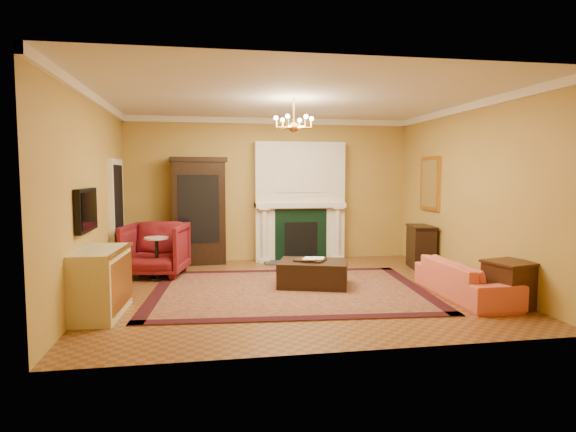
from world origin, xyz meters
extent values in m
cube|color=brown|center=(0.00, 0.00, -0.01)|extent=(6.00, 5.50, 0.02)
cube|color=silver|center=(0.00, 0.00, 3.01)|extent=(6.00, 5.50, 0.02)
cube|color=#B99742|center=(0.00, 2.76, 1.50)|extent=(6.00, 0.02, 3.00)
cube|color=#B99742|center=(0.00, -2.76, 1.50)|extent=(6.00, 0.02, 3.00)
cube|color=#B99742|center=(-3.01, 0.00, 1.50)|extent=(0.02, 5.50, 3.00)
cube|color=#B99742|center=(3.01, 0.00, 1.50)|extent=(0.02, 5.50, 3.00)
cube|color=silver|center=(0.60, 2.59, 1.25)|extent=(1.90, 0.32, 2.50)
cube|color=silver|center=(0.60, 2.42, 1.85)|extent=(1.10, 0.01, 0.80)
cube|color=#0D311F|center=(0.60, 2.42, 0.55)|extent=(1.10, 0.02, 1.10)
cube|color=black|center=(0.60, 2.42, 0.45)|extent=(0.70, 0.02, 0.75)
cube|color=#333333|center=(0.60, 2.30, 0.02)|extent=(1.60, 0.50, 0.04)
cube|color=silver|center=(0.60, 2.53, 1.18)|extent=(1.90, 0.44, 0.10)
cylinder|color=silver|center=(-0.18, 2.41, 0.59)|extent=(0.14, 0.14, 1.18)
cylinder|color=silver|center=(1.38, 2.41, 0.59)|extent=(0.14, 0.14, 1.18)
cube|color=white|center=(0.00, 2.71, 2.94)|extent=(6.00, 0.08, 0.12)
cube|color=white|center=(-2.96, 0.00, 2.94)|extent=(0.08, 5.50, 0.12)
cube|color=white|center=(2.96, 0.00, 2.94)|extent=(0.08, 5.50, 0.12)
cube|color=silver|center=(-2.96, 1.70, 1.05)|extent=(0.08, 1.05, 2.10)
cube|color=black|center=(-2.92, 1.70, 1.02)|extent=(0.02, 0.85, 1.95)
cube|color=black|center=(-2.95, -0.60, 1.35)|extent=(0.08, 0.95, 0.58)
cube|color=black|center=(-2.90, -0.60, 1.35)|extent=(0.01, 0.85, 0.48)
cube|color=gold|center=(2.97, 1.40, 1.65)|extent=(0.05, 0.76, 1.05)
cube|color=white|center=(2.94, 1.40, 1.65)|extent=(0.01, 0.62, 0.90)
cylinder|color=#C18635|center=(0.00, 0.00, 2.80)|extent=(0.03, 0.03, 0.40)
sphere|color=#C18635|center=(0.00, 0.00, 2.55)|extent=(0.16, 0.16, 0.16)
sphere|color=#FFE5B2|center=(0.28, 0.00, 2.69)|extent=(0.07, 0.07, 0.07)
sphere|color=#FFE5B2|center=(0.14, 0.24, 2.69)|extent=(0.07, 0.07, 0.07)
sphere|color=#FFE5B2|center=(-0.14, 0.24, 2.69)|extent=(0.07, 0.07, 0.07)
sphere|color=#FFE5B2|center=(-0.28, 0.00, 2.69)|extent=(0.07, 0.07, 0.07)
sphere|color=#FFE5B2|center=(-0.14, -0.24, 2.69)|extent=(0.07, 0.07, 0.07)
sphere|color=#FFE5B2|center=(0.14, -0.24, 2.69)|extent=(0.07, 0.07, 0.07)
cube|color=#460F0F|center=(-0.09, -0.08, 0.01)|extent=(4.48, 3.51, 0.02)
cube|color=black|center=(-1.50, 2.49, 1.04)|extent=(1.06, 0.53, 2.07)
imported|color=maroon|center=(-2.26, 1.40, 0.53)|extent=(1.19, 1.14, 1.05)
cylinder|color=black|center=(-2.21, 1.08, 0.02)|extent=(0.29, 0.29, 0.04)
cylinder|color=black|center=(-2.21, 1.08, 0.38)|extent=(0.06, 0.06, 0.67)
cylinder|color=white|center=(-2.21, 1.08, 0.73)|extent=(0.42, 0.42, 0.03)
cube|color=beige|center=(-2.73, -0.96, 0.43)|extent=(0.63, 1.20, 0.87)
imported|color=#D86344|center=(2.41, -0.94, 0.37)|extent=(0.55, 1.88, 0.73)
cube|color=#371E0F|center=(2.72, -1.55, 0.31)|extent=(0.65, 0.65, 0.61)
cube|color=black|center=(2.78, 1.34, 0.40)|extent=(0.53, 0.78, 0.80)
cube|color=black|center=(0.35, 0.12, 0.22)|extent=(1.28, 1.09, 0.41)
cube|color=black|center=(0.29, 0.14, 0.44)|extent=(0.58, 0.55, 0.03)
imported|color=gray|center=(0.18, 0.13, 0.60)|extent=(0.21, 0.12, 0.29)
imported|color=gray|center=(0.32, 0.14, 0.59)|extent=(0.19, 0.09, 0.27)
cylinder|color=gray|center=(-0.17, 2.53, 1.28)|extent=(0.11, 0.11, 0.09)
cone|color=black|center=(-0.17, 2.53, 1.49)|extent=(0.16, 0.16, 0.34)
cylinder|color=gray|center=(1.21, 2.53, 1.28)|extent=(0.11, 0.11, 0.09)
cone|color=black|center=(1.21, 2.53, 1.49)|extent=(0.16, 0.16, 0.35)
camera|label=1|loc=(-1.36, -7.40, 1.83)|focal=30.00mm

